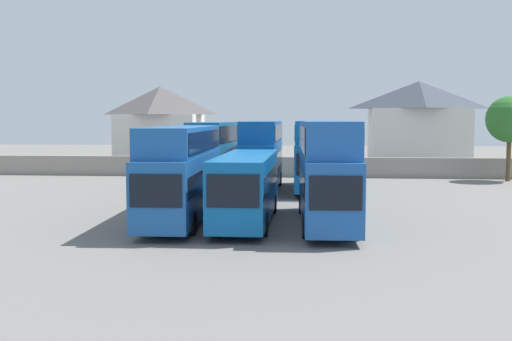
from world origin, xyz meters
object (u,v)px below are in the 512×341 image
Objects in this scene: bus_1 at (182,168)px; bus_4 at (215,151)px; house_terrace_left at (160,127)px; tree_left_of_lot at (510,119)px; bus_5 at (262,152)px; bus_3 at (326,167)px; house_terrace_centre at (418,125)px; bus_6 at (316,151)px; bus_2 at (246,184)px.

bus_1 is 14.66m from bus_4.
house_terrace_left is 1.21× the size of tree_left_of_lot.
bus_5 is at bearing 81.56° from bus_4.
house_terrace_centre is at bearing 160.99° from bus_3.
bus_5 is at bearing -157.58° from tree_left_of_lot.
bus_3 is (7.36, -0.47, 0.15)m from bus_1.
tree_left_of_lot is at bearing -17.77° from house_terrace_left.
bus_3 is at bearing 84.54° from bus_1.
house_terrace_centre reaches higher than bus_4.
house_terrace_centre is (26.63, 0.57, 0.22)m from house_terrace_left.
bus_1 is at bearing 4.09° from bus_4.
tree_left_of_lot is (15.73, 22.76, 2.28)m from bus_3.
bus_3 is 1.14× the size of house_terrace_centre.
bus_4 is 1.24× the size of house_terrace_left.
bus_5 is at bearing -126.96° from house_terrace_centre.
bus_3 is 37.04m from house_terrace_left.
bus_1 is 1.05× the size of bus_3.
house_terrace_left is at bearing -152.66° from bus_4.
bus_4 is at bearing -162.11° from tree_left_of_lot.
tree_left_of_lot is at bearing 143.01° from bus_3.
bus_6 is 24.54m from house_terrace_left.
house_terrace_centre is at bearing 150.46° from bus_1.
house_terrace_centre is (10.50, 19.01, 1.74)m from bus_6.
bus_4 is at bearing -179.54° from bus_1.
tree_left_of_lot is at bearing 132.17° from bus_1.
bus_2 is at bearing 16.54° from bus_4.
bus_3 is 1.04× the size of bus_6.
house_terrace_centre is (14.06, 33.67, 2.62)m from bus_2.
bus_6 is 21.79m from house_terrace_centre.
bus_2 is 1.02× the size of bus_5.
bus_6 is at bearing -118.92° from house_terrace_centre.
bus_5 is 0.96× the size of bus_6.
bus_5 reaches higher than bus_1.
bus_1 is at bearing -74.29° from house_terrace_left.
tree_left_of_lot is (23.68, 7.64, 2.36)m from bus_4.
tree_left_of_lot reaches higher than bus_4.
bus_4 is at bearing -64.46° from house_terrace_left.
bus_4 reaches higher than bus_2.
bus_3 reaches higher than bus_5.
house_terrace_left reaches higher than tree_left_of_lot.
house_terrace_left reaches higher than bus_6.
bus_6 reaches higher than bus_5.
bus_6 is (-0.42, 14.67, -0.03)m from bus_3.
house_terrace_left is 33.90m from tree_left_of_lot.
bus_2 is 15.11m from bus_6.
bus_2 is 1.52× the size of tree_left_of_lot.
bus_1 is 32.19m from tree_left_of_lot.
house_terrace_left is at bearing -146.85° from bus_5.
bus_1 is 1.14× the size of bus_5.
bus_5 reaches higher than bus_4.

